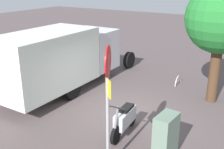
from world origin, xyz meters
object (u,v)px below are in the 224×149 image
Objects in this scene: box_truck_near at (63,56)px; street_tree at (221,19)px; utility_cabinet at (166,137)px; motorcycle at (125,119)px; bike_rack_hoop at (178,84)px; stop_sign at (108,90)px.

street_tree is at bearing -69.45° from box_truck_near.
utility_cabinet is at bearing -3.20° from street_tree.
motorcycle reaches higher than bike_rack_hoop.
utility_cabinet reaches higher than bike_rack_hoop.
bike_rack_hoop is (-6.87, -0.39, -2.19)m from stop_sign.
box_truck_near is 6.10× the size of utility_cabinet.
motorcycle is 1.65m from utility_cabinet.
motorcycle is 2.13× the size of bike_rack_hoop.
street_tree is at bearing 176.80° from utility_cabinet.
box_truck_near is 4.39× the size of motorcycle.
box_truck_near is at bearing -51.87° from bike_rack_hoop.
street_tree reaches higher than bike_rack_hoop.
stop_sign is 7.22m from bike_rack_hoop.
stop_sign is 3.87× the size of bike_rack_hoop.
box_truck_near is at bearing -119.31° from motorcycle.
motorcycle is at bearing -24.27° from street_tree.
utility_cabinet is at bearing 14.73° from bike_rack_hoop.
motorcycle is 0.55× the size of stop_sign.
box_truck_near is 1.71× the size of street_tree.
utility_cabinet is at bearing 66.28° from motorcycle.
utility_cabinet is at bearing 136.08° from stop_sign.
box_truck_near is 5.84m from stop_sign.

